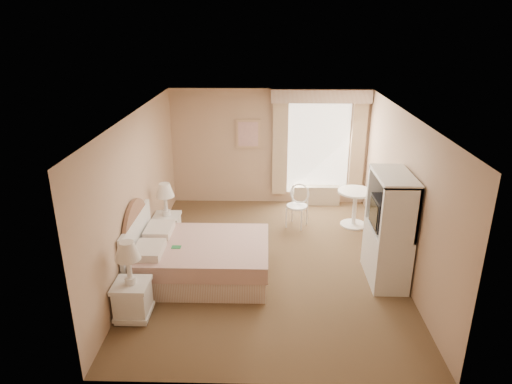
{
  "coord_description": "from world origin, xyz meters",
  "views": [
    {
      "loc": [
        -0.04,
        -6.76,
        3.82
      ],
      "look_at": [
        -0.22,
        0.3,
        1.15
      ],
      "focal_mm": 32.0,
      "sensor_mm": 36.0,
      "label": 1
    }
  ],
  "objects_px": {
    "bed": "(197,258)",
    "round_table": "(355,202)",
    "nightstand_far": "(167,221)",
    "cafe_chair": "(298,202)",
    "armoire": "(388,237)",
    "nightstand_near": "(132,291)"
  },
  "relations": [
    {
      "from": "armoire",
      "to": "round_table",
      "type": "bearing_deg",
      "value": 93.87
    },
    {
      "from": "bed",
      "to": "cafe_chair",
      "type": "height_order",
      "value": "bed"
    },
    {
      "from": "bed",
      "to": "cafe_chair",
      "type": "bearing_deg",
      "value": 49.45
    },
    {
      "from": "nightstand_far",
      "to": "round_table",
      "type": "distance_m",
      "value": 3.62
    },
    {
      "from": "round_table",
      "to": "nightstand_near",
      "type": "bearing_deg",
      "value": -138.67
    },
    {
      "from": "bed",
      "to": "cafe_chair",
      "type": "relative_size",
      "value": 2.45
    },
    {
      "from": "bed",
      "to": "nightstand_far",
      "type": "height_order",
      "value": "bed"
    },
    {
      "from": "bed",
      "to": "round_table",
      "type": "bearing_deg",
      "value": 35.53
    },
    {
      "from": "bed",
      "to": "nightstand_far",
      "type": "bearing_deg",
      "value": 121.41
    },
    {
      "from": "nightstand_near",
      "to": "cafe_chair",
      "type": "distance_m",
      "value": 3.91
    },
    {
      "from": "nightstand_far",
      "to": "cafe_chair",
      "type": "height_order",
      "value": "nightstand_far"
    },
    {
      "from": "round_table",
      "to": "nightstand_far",
      "type": "bearing_deg",
      "value": -166.68
    },
    {
      "from": "nightstand_near",
      "to": "armoire",
      "type": "distance_m",
      "value": 3.83
    },
    {
      "from": "armoire",
      "to": "cafe_chair",
      "type": "bearing_deg",
      "value": 122.36
    },
    {
      "from": "nightstand_far",
      "to": "round_table",
      "type": "relative_size",
      "value": 1.54
    },
    {
      "from": "cafe_chair",
      "to": "armoire",
      "type": "xyz_separation_m",
      "value": [
        1.24,
        -1.96,
        0.23
      ]
    },
    {
      "from": "bed",
      "to": "round_table",
      "type": "height_order",
      "value": "bed"
    },
    {
      "from": "armoire",
      "to": "bed",
      "type": "bearing_deg",
      "value": -179.6
    },
    {
      "from": "nightstand_far",
      "to": "armoire",
      "type": "distance_m",
      "value": 3.84
    },
    {
      "from": "nightstand_near",
      "to": "nightstand_far",
      "type": "distance_m",
      "value": 2.26
    },
    {
      "from": "cafe_chair",
      "to": "round_table",
      "type": "bearing_deg",
      "value": 25.49
    },
    {
      "from": "bed",
      "to": "nightstand_near",
      "type": "bearing_deg",
      "value": -123.18
    }
  ]
}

